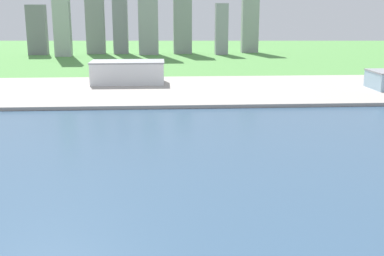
% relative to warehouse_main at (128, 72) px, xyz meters
% --- Properties ---
extents(ground_plane, '(2400.00, 2400.00, 0.00)m').
position_rel_warehouse_main_xyz_m(ground_plane, '(44.60, -220.84, -11.98)').
color(ground_plane, '#539345').
extents(water_bay, '(840.00, 360.00, 0.15)m').
position_rel_warehouse_main_xyz_m(water_bay, '(44.60, -280.84, -11.91)').
color(water_bay, '#385675').
rests_on(water_bay, ground).
extents(industrial_pier, '(840.00, 140.00, 2.50)m').
position_rel_warehouse_main_xyz_m(industrial_pier, '(44.60, -30.84, -10.73)').
color(industrial_pier, '#AAA199').
rests_on(industrial_pier, ground).
extents(warehouse_main, '(62.10, 32.43, 18.92)m').
position_rel_warehouse_main_xyz_m(warehouse_main, '(0.00, 0.00, 0.00)').
color(warehouse_main, white).
rests_on(warehouse_main, industrial_pier).
extents(distant_skyline, '(333.58, 58.87, 146.27)m').
position_rel_warehouse_main_xyz_m(distant_skyline, '(-2.93, 301.84, 46.74)').
color(distant_skyline, slate).
rests_on(distant_skyline, ground).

